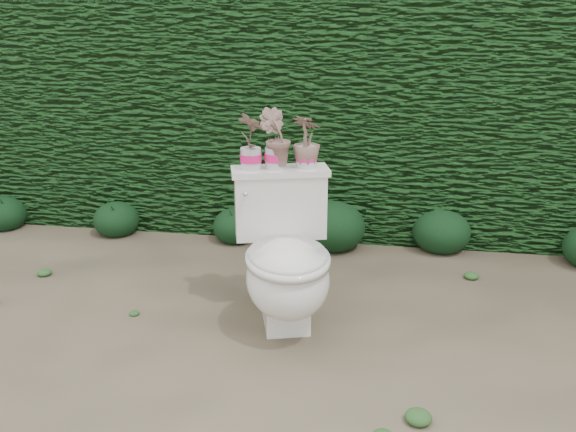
% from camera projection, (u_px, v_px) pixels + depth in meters
% --- Properties ---
extents(ground, '(60.00, 60.00, 0.00)m').
position_uv_depth(ground, '(319.00, 317.00, 3.23)').
color(ground, '#796B53').
rests_on(ground, ground).
extents(hedge, '(8.00, 1.00, 1.60)m').
position_uv_depth(hedge, '(346.00, 117.00, 4.47)').
color(hedge, '#1E521B').
rests_on(hedge, ground).
extents(toilet, '(0.63, 0.78, 0.78)m').
position_uv_depth(toilet, '(286.00, 262.00, 3.03)').
color(toilet, white).
rests_on(toilet, ground).
extents(potted_plant_left, '(0.18, 0.16, 0.28)m').
position_uv_depth(potted_plant_left, '(251.00, 142.00, 3.06)').
color(potted_plant_left, '#367F27').
rests_on(potted_plant_left, toilet).
extents(potted_plant_center, '(0.17, 0.15, 0.29)m').
position_uv_depth(potted_plant_center, '(275.00, 140.00, 3.07)').
color(potted_plant_center, '#367F27').
rests_on(potted_plant_center, toilet).
extents(potted_plant_right, '(0.18, 0.18, 0.25)m').
position_uv_depth(potted_plant_right, '(307.00, 143.00, 3.10)').
color(potted_plant_right, '#367F27').
rests_on(potted_plant_right, toilet).
extents(liriope_clump_0, '(0.33, 0.33, 0.26)m').
position_uv_depth(liriope_clump_0, '(3.00, 211.00, 4.53)').
color(liriope_clump_0, '#133616').
rests_on(liriope_clump_0, ground).
extents(liriope_clump_1, '(0.33, 0.33, 0.26)m').
position_uv_depth(liriope_clump_1, '(116.00, 216.00, 4.41)').
color(liriope_clump_1, '#133616').
rests_on(liriope_clump_1, ground).
extents(liriope_clump_2, '(0.33, 0.33, 0.26)m').
position_uv_depth(liriope_clump_2, '(236.00, 222.00, 4.28)').
color(liriope_clump_2, '#133616').
rests_on(liriope_clump_2, ground).
extents(liriope_clump_3, '(0.44, 0.44, 0.35)m').
position_uv_depth(liriope_clump_3, '(333.00, 223.00, 4.14)').
color(liriope_clump_3, '#133616').
rests_on(liriope_clump_3, ground).
extents(liriope_clump_4, '(0.39, 0.39, 0.31)m').
position_uv_depth(liriope_clump_4, '(442.00, 227.00, 4.11)').
color(liriope_clump_4, '#133616').
rests_on(liriope_clump_4, ground).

